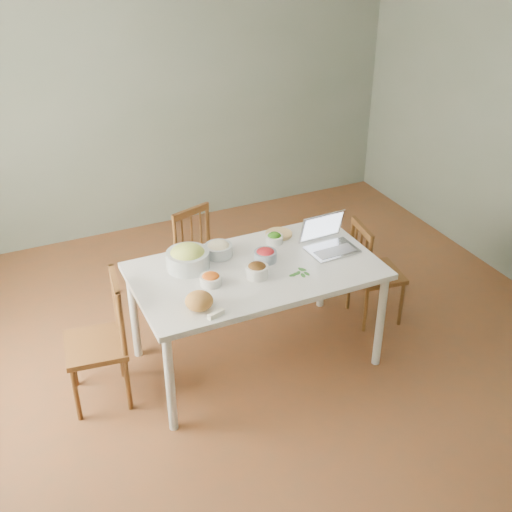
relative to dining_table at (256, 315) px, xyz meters
name	(u,v)px	position (x,y,z in m)	size (l,w,h in m)	color
floor	(266,358)	(0.08, -0.03, -0.40)	(5.00, 5.00, 0.00)	brown
wall_back	(155,96)	(0.08, 2.47, 0.95)	(5.00, 0.00, 2.70)	gray
dining_table	(256,315)	(0.00, 0.00, 0.00)	(1.71, 0.96, 0.80)	white
chair_far	(206,264)	(-0.09, 0.77, 0.04)	(0.39, 0.37, 0.88)	brown
chair_left	(95,343)	(-1.15, 0.08, 0.07)	(0.42, 0.40, 0.95)	brown
chair_right	(377,271)	(1.12, 0.10, 0.03)	(0.38, 0.37, 0.87)	brown
bread_boule	(199,301)	(-0.53, -0.29, 0.46)	(0.18, 0.18, 0.12)	#B8843C
butter_stick	(216,314)	(-0.47, -0.41, 0.42)	(0.12, 0.03, 0.03)	white
bowl_squash	(188,257)	(-0.43, 0.20, 0.49)	(0.30, 0.30, 0.17)	#C2CB4B
bowl_carrot	(211,279)	(-0.36, -0.06, 0.44)	(0.15, 0.15, 0.08)	#D14002
bowl_onion	(219,249)	(-0.17, 0.28, 0.46)	(0.20, 0.20, 0.11)	#F9EDCA
bowl_mushroom	(257,270)	(-0.04, -0.10, 0.45)	(0.15, 0.15, 0.10)	#36190A
bowl_redpep	(265,255)	(0.10, 0.07, 0.45)	(0.16, 0.16, 0.09)	#B6111A
bowl_broccoli	(274,238)	(0.28, 0.28, 0.44)	(0.13, 0.13, 0.08)	#183E0B
flatbread	(279,234)	(0.36, 0.37, 0.41)	(0.20, 0.20, 0.02)	tan
basil_bunch	(298,273)	(0.23, -0.19, 0.41)	(0.17, 0.17, 0.02)	#0E4C12
laptop	(333,236)	(0.61, -0.01, 0.52)	(0.35, 0.31, 0.24)	silver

